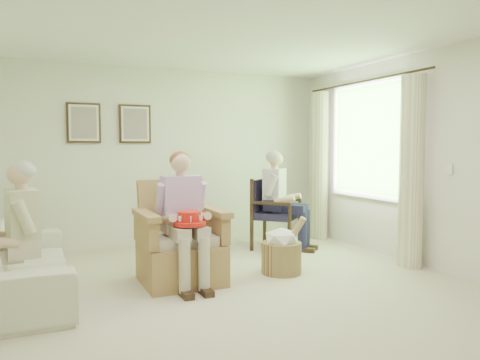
{
  "coord_description": "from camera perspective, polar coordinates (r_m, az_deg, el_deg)",
  "views": [
    {
      "loc": [
        -1.82,
        -4.04,
        1.45
      ],
      "look_at": [
        0.49,
        1.13,
        1.05
      ],
      "focal_mm": 35.0,
      "sensor_mm": 36.0,
      "label": 1
    }
  ],
  "objects": [
    {
      "name": "wood_armchair",
      "position": [
        6.8,
        4.11,
        -3.69
      ],
      "size": [
        0.64,
        0.6,
        0.98
      ],
      "rotation": [
        0.0,
        0.0,
        0.78
      ],
      "color": "black",
      "rests_on": "ground"
    },
    {
      "name": "window",
      "position": [
        6.77,
        15.27,
        5.04
      ],
      "size": [
        0.13,
        2.5,
        1.63
      ],
      "color": "#2D6B23",
      "rests_on": "right_wall"
    },
    {
      "name": "sofa",
      "position": [
        5.1,
        -25.23,
        -9.04
      ],
      "size": [
        2.25,
        0.88,
        0.66
      ],
      "primitive_type": "imported",
      "rotation": [
        0.0,
        0.0,
        1.57
      ],
      "color": "silver",
      "rests_on": "ground"
    },
    {
      "name": "wicker_armchair",
      "position": [
        5.11,
        -7.33,
        -8.45
      ],
      "size": [
        0.85,
        0.85,
        1.09
      ],
      "rotation": [
        0.0,
        0.0,
        -0.0
      ],
      "color": "#A3714D",
      "rests_on": "ground"
    },
    {
      "name": "ceiling",
      "position": [
        4.58,
        0.21,
        18.61
      ],
      "size": [
        5.0,
        5.5,
        0.02
      ],
      "primitive_type": "cube",
      "color": "white",
      "rests_on": "back_wall"
    },
    {
      "name": "person_dark",
      "position": [
        6.63,
        4.79,
        -1.55
      ],
      "size": [
        0.4,
        0.63,
        1.37
      ],
      "rotation": [
        0.0,
        0.0,
        0.78
      ],
      "color": "#1C1B3C",
      "rests_on": "ground"
    },
    {
      "name": "floor",
      "position": [
        4.66,
        0.2,
        -14.08
      ],
      "size": [
        5.5,
        5.5,
        0.0
      ],
      "primitive_type": "plane",
      "color": "beige",
      "rests_on": "ground"
    },
    {
      "name": "back_wall",
      "position": [
        7.03,
        -9.07,
        2.76
      ],
      "size": [
        5.0,
        0.04,
        2.6
      ],
      "primitive_type": "cube",
      "color": "silver",
      "rests_on": "ground"
    },
    {
      "name": "person_sofa",
      "position": [
        4.55,
        -25.5,
        -5.18
      ],
      "size": [
        0.42,
        0.63,
        1.3
      ],
      "rotation": [
        0.0,
        0.0,
        -1.4
      ],
      "color": "beige",
      "rests_on": "ground"
    },
    {
      "name": "red_hat",
      "position": [
        4.72,
        -6.16,
        -4.82
      ],
      "size": [
        0.33,
        0.33,
        0.14
      ],
      "color": "red",
      "rests_on": "person_wicker"
    },
    {
      "name": "curtain_left",
      "position": [
        5.95,
        20.18,
        0.91
      ],
      "size": [
        0.34,
        0.34,
        2.3
      ],
      "primitive_type": "cylinder",
      "color": "beige",
      "rests_on": "ground"
    },
    {
      "name": "hatbox",
      "position": [
        5.44,
        5.1,
        -8.56
      ],
      "size": [
        0.58,
        0.58,
        0.68
      ],
      "color": "tan",
      "rests_on": "ground"
    },
    {
      "name": "framed_print_left",
      "position": [
        6.79,
        -18.51,
        6.62
      ],
      "size": [
        0.45,
        0.05,
        0.55
      ],
      "color": "#382114",
      "rests_on": "back_wall"
    },
    {
      "name": "person_wicker",
      "position": [
        4.9,
        -6.9,
        -3.5
      ],
      "size": [
        0.4,
        0.62,
        1.37
      ],
      "rotation": [
        0.0,
        0.0,
        -0.0
      ],
      "color": "#C0B19A",
      "rests_on": "ground"
    },
    {
      "name": "curtain_right",
      "position": [
        7.48,
        9.65,
        1.68
      ],
      "size": [
        0.34,
        0.34,
        2.3
      ],
      "primitive_type": "cylinder",
      "color": "beige",
      "rests_on": "ground"
    },
    {
      "name": "framed_print_right",
      "position": [
        6.89,
        -12.67,
        6.68
      ],
      "size": [
        0.45,
        0.05,
        0.55
      ],
      "color": "#382114",
      "rests_on": "back_wall"
    },
    {
      "name": "right_wall",
      "position": [
        5.92,
        22.88,
        2.28
      ],
      "size": [
        0.04,
        5.5,
        2.6
      ],
      "primitive_type": "cube",
      "color": "silver",
      "rests_on": "ground"
    }
  ]
}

